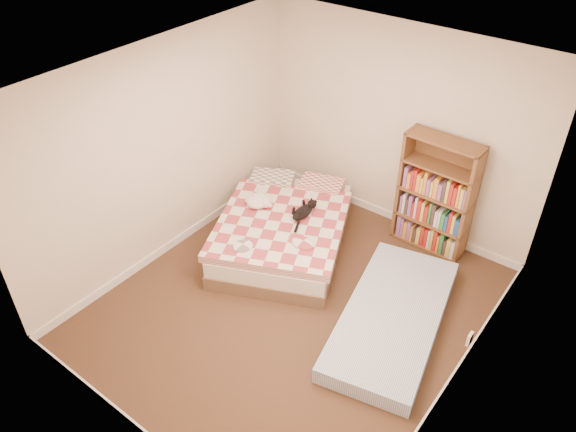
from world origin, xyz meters
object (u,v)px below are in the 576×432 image
Objects in this scene: bed at (285,229)px; bookshelf at (434,207)px; floor_mattress at (392,318)px; black_cat at (304,211)px; white_dog at (258,201)px.

bookshelf is at bearing 13.95° from bed.
bookshelf reaches higher than floor_mattress.
bed is 4.07× the size of black_cat.
black_cat is (-1.46, 0.47, 0.43)m from floor_mattress.
bed is 0.36m from black_cat.
bookshelf is at bearing 39.34° from black_cat.
black_cat reaches higher than bed.
white_dog is at bearing -144.36° from bookshelf.
black_cat is (-1.16, -0.96, -0.02)m from bookshelf.
bookshelf is 1.53m from floor_mattress.
floor_mattress is (0.30, -1.43, -0.44)m from bookshelf.
white_dog is at bearing 169.03° from bed.
bookshelf reaches higher than black_cat.
black_cat is 0.57m from white_dog.
floor_mattress is 2.06m from white_dog.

